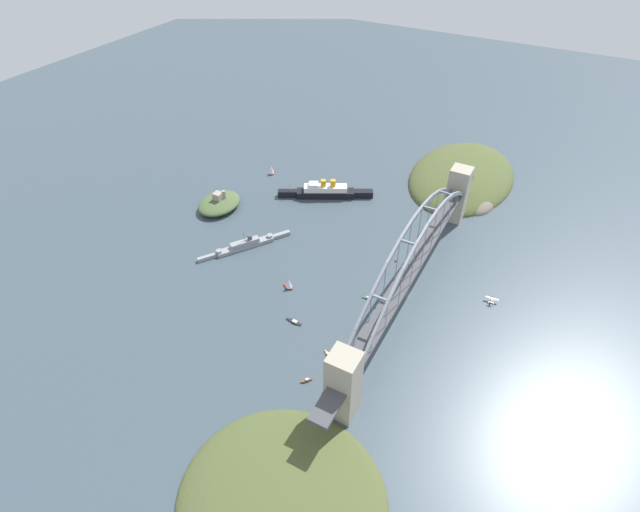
# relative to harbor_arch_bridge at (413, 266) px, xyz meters

# --- Properties ---
(ground_plane) EXTENTS (1400.00, 1400.00, 0.00)m
(ground_plane) POSITION_rel_harbor_arch_bridge_xyz_m (-0.00, 0.00, -29.48)
(ground_plane) COLOR #3D4C56
(harbor_arch_bridge) EXTENTS (300.51, 17.78, 71.57)m
(harbor_arch_bridge) POSITION_rel_harbor_arch_bridge_xyz_m (0.00, 0.00, 0.00)
(harbor_arch_bridge) COLOR #ADA38E
(harbor_arch_bridge) RESTS_ON ground
(headland_west_shore) EXTENTS (110.48, 116.80, 18.51)m
(headland_west_shore) POSITION_rel_harbor_arch_bridge_xyz_m (-184.21, 1.96, -29.48)
(headland_west_shore) COLOR #4C562D
(headland_west_shore) RESTS_ON ground
(headland_east_shore) EXTENTS (159.77, 104.42, 30.55)m
(headland_east_shore) POSITION_rel_harbor_arch_bridge_xyz_m (192.82, 11.41, -29.48)
(headland_east_shore) COLOR #4C562D
(headland_east_shore) RESTS_ON ground
(ocean_liner) EXTENTS (51.38, 87.46, 18.86)m
(ocean_liner) POSITION_rel_harbor_arch_bridge_xyz_m (93.71, 123.32, -23.77)
(ocean_liner) COLOR black
(ocean_liner) RESTS_ON ground
(naval_cruiser) EXTENTS (73.27, 51.19, 17.34)m
(naval_cruiser) POSITION_rel_harbor_arch_bridge_xyz_m (-12.03, 147.03, -26.53)
(naval_cruiser) COLOR gray
(naval_cruiser) RESTS_ON ground
(fort_island_mid_harbor) EXTENTS (46.02, 36.30, 17.67)m
(fort_island_mid_harbor) POSITION_rel_harbor_arch_bridge_xyz_m (26.71, 205.26, -24.23)
(fort_island_mid_harbor) COLOR #4C6038
(fort_island_mid_harbor) RESTS_ON ground
(seaplane_taxiing_near_bridge) EXTENTS (7.85, 10.19, 4.87)m
(seaplane_taxiing_near_bridge) POSITION_rel_harbor_arch_bridge_xyz_m (22.96, -59.54, -27.37)
(seaplane_taxiing_near_bridge) COLOR #B7B7B2
(seaplane_taxiing_near_bridge) RESTS_ON ground
(small_boat_0) EXTENTS (3.10, 7.81, 1.86)m
(small_boat_0) POSITION_rel_harbor_arch_bridge_xyz_m (-19.38, 26.61, -28.82)
(small_boat_0) COLOR #2D6B3D
(small_boat_0) RESTS_ON ground
(small_boat_1) EXTENTS (5.62, 7.61, 1.99)m
(small_boat_1) POSITION_rel_harbor_arch_bridge_xyz_m (-83.42, 27.69, -28.77)
(small_boat_1) COLOR gold
(small_boat_1) RESTS_ON ground
(small_boat_2) EXTENTS (6.63, 5.96, 2.36)m
(small_boat_2) POSITION_rel_harbor_arch_bridge_xyz_m (-109.32, 30.26, -28.62)
(small_boat_2) COLOR brown
(small_boat_2) RESTS_ON ground
(small_boat_3) EXTENTS (5.95, 9.40, 10.71)m
(small_boat_3) POSITION_rel_harbor_arch_bridge_xyz_m (-38.66, 86.64, -24.51)
(small_boat_3) COLOR #B2231E
(small_boat_3) RESTS_ON ground
(small_boat_4) EXTENTS (10.55, 5.92, 11.53)m
(small_boat_4) POSITION_rel_harbor_arch_bridge_xyz_m (104.55, 195.27, -24.17)
(small_boat_4) COLOR #B2231E
(small_boat_4) RESTS_ON ground
(small_boat_5) EXTENTS (3.26, 12.96, 1.95)m
(small_boat_5) POSITION_rel_harbor_arch_bridge_xyz_m (-68.34, 64.13, -28.80)
(small_boat_5) COLOR black
(small_boat_5) RESTS_ON ground
(channel_marker_buoy) EXTENTS (2.20, 2.20, 2.75)m
(channel_marker_buoy) POSITION_rel_harbor_arch_bridge_xyz_m (32.73, 23.61, -28.36)
(channel_marker_buoy) COLOR red
(channel_marker_buoy) RESTS_ON ground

